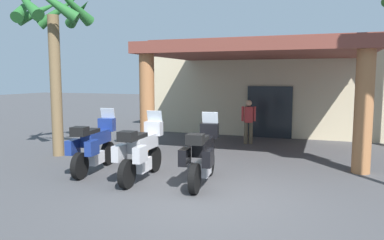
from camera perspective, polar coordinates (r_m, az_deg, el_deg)
ground_plane at (r=7.93m, az=2.49°, el=-11.63°), size 80.00×80.00×0.00m
motel_building at (r=18.09m, az=13.03°, el=5.33°), size 10.83×11.49×4.09m
motorcycle_blue at (r=10.08m, az=-14.73°, el=-3.78°), size 0.79×2.21×1.61m
motorcycle_silver at (r=9.09m, az=-7.79°, el=-4.75°), size 0.72×2.21×1.61m
motorcycle_black at (r=8.63m, az=1.60°, el=-5.29°), size 0.75×2.21×1.61m
pedestrian at (r=13.94m, az=8.62°, el=0.18°), size 0.51×0.32×1.62m
palm_tree_roadside at (r=12.47m, az=-20.57°, el=13.07°), size 2.46×2.54×5.25m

